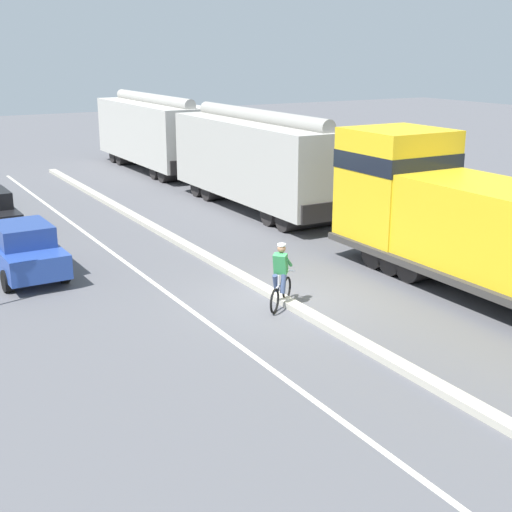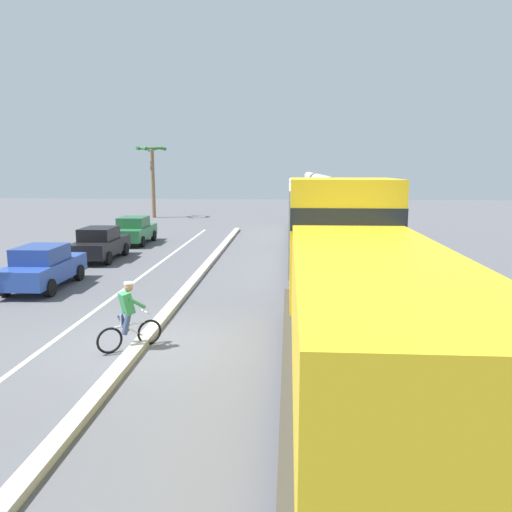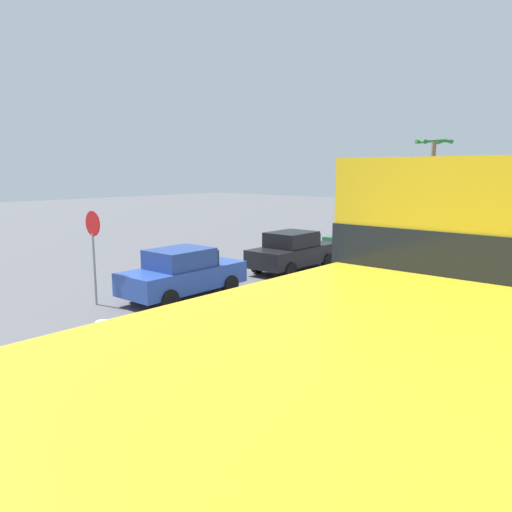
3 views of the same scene
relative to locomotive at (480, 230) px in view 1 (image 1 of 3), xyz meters
The scene contains 8 objects.
ground_plane 5.82m from the locomotive, 159.23° to the left, with size 120.00×120.00×0.00m, color #56565B.
median_curb 9.65m from the locomotive, 123.01° to the left, with size 0.36×36.00×0.16m, color #B2AD9E.
lane_stripe 11.13m from the locomotive, 133.56° to the left, with size 0.14×36.00×0.01m, color silver.
locomotive is the anchor object (origin of this frame).
hopper_car_lead 12.16m from the locomotive, 90.00° to the left, with size 2.90×10.60×4.18m.
hopper_car_middle 23.76m from the locomotive, 90.00° to the left, with size 2.90×10.60×4.18m.
parked_car_blue 13.22m from the locomotive, 143.82° to the left, with size 1.91×4.24×1.62m.
cyclist 5.73m from the locomotive, 162.81° to the left, with size 1.34×1.16×1.71m.
Camera 1 is at (-9.58, -15.35, 6.60)m, focal length 50.00 mm.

